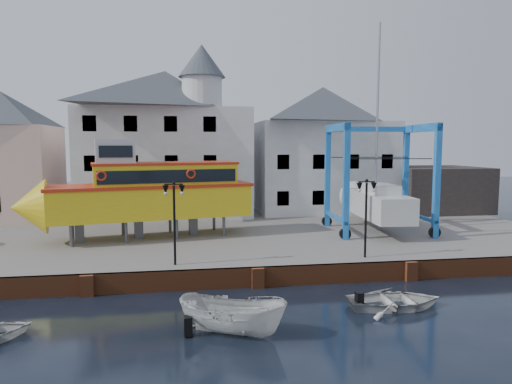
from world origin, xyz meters
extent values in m
plane|color=black|center=(0.00, 0.00, 0.00)|extent=(140.00, 140.00, 0.00)
cube|color=slate|center=(0.00, 11.00, 0.50)|extent=(44.00, 22.00, 1.00)
cube|color=brown|center=(0.00, 0.12, 0.50)|extent=(44.00, 0.25, 1.00)
cube|color=brown|center=(-8.00, -0.05, 0.50)|extent=(0.60, 0.36, 1.00)
cube|color=brown|center=(0.00, -0.05, 0.50)|extent=(0.60, 0.36, 1.00)
cube|color=brown|center=(8.00, -0.05, 0.50)|extent=(0.60, 0.36, 1.00)
cube|color=#D7AE96|center=(-18.00, 18.00, 4.75)|extent=(8.00, 7.00, 7.50)
pyramid|color=#323841|center=(-18.00, 18.00, 9.90)|extent=(8.00, 7.00, 2.80)
cube|color=silver|center=(-5.00, 18.50, 5.50)|extent=(14.00, 8.00, 9.00)
pyramid|color=#323841|center=(-5.00, 18.50, 11.60)|extent=(14.00, 8.00, 3.20)
cube|color=black|center=(-10.50, 14.54, 2.60)|extent=(1.00, 0.08, 1.20)
cube|color=black|center=(-7.50, 14.54, 2.60)|extent=(1.00, 0.08, 1.20)
cube|color=black|center=(-4.50, 14.54, 2.60)|extent=(1.00, 0.08, 1.20)
cube|color=black|center=(-1.50, 14.54, 2.60)|extent=(1.00, 0.08, 1.20)
cube|color=black|center=(-10.50, 14.54, 5.60)|extent=(1.00, 0.08, 1.20)
cube|color=black|center=(-7.50, 14.54, 5.60)|extent=(1.00, 0.08, 1.20)
cube|color=black|center=(-4.50, 14.54, 5.60)|extent=(1.00, 0.08, 1.20)
cube|color=black|center=(-1.50, 14.54, 5.60)|extent=(1.00, 0.08, 1.20)
cube|color=black|center=(-10.50, 14.54, 8.60)|extent=(1.00, 0.08, 1.20)
cube|color=black|center=(-7.50, 14.54, 8.60)|extent=(1.00, 0.08, 1.20)
cube|color=black|center=(-4.50, 14.54, 8.60)|extent=(1.00, 0.08, 1.20)
cube|color=black|center=(-1.50, 14.54, 8.60)|extent=(1.00, 0.08, 1.20)
cylinder|color=silver|center=(-2.00, 16.10, 11.20)|extent=(3.20, 3.20, 2.40)
cone|color=#323841|center=(-2.00, 16.10, 13.70)|extent=(3.80, 3.80, 2.60)
cube|color=silver|center=(9.00, 19.00, 5.00)|extent=(12.00, 8.00, 8.00)
pyramid|color=#323841|center=(9.00, 19.00, 10.60)|extent=(12.00, 8.00, 3.20)
cube|color=black|center=(4.50, 15.04, 2.60)|extent=(1.00, 0.08, 1.20)
cube|color=black|center=(7.50, 15.04, 2.60)|extent=(1.00, 0.08, 1.20)
cube|color=black|center=(10.50, 15.04, 2.60)|extent=(1.00, 0.08, 1.20)
cube|color=black|center=(13.50, 15.04, 2.60)|extent=(1.00, 0.08, 1.20)
cube|color=black|center=(4.50, 15.04, 5.60)|extent=(1.00, 0.08, 1.20)
cube|color=black|center=(7.50, 15.04, 5.60)|extent=(1.00, 0.08, 1.20)
cube|color=black|center=(10.50, 15.04, 5.60)|extent=(1.00, 0.08, 1.20)
cube|color=black|center=(13.50, 15.04, 5.60)|extent=(1.00, 0.08, 1.20)
cube|color=black|center=(19.00, 17.00, 3.00)|extent=(8.00, 7.00, 4.00)
cylinder|color=black|center=(-4.00, 1.20, 3.00)|extent=(0.12, 0.12, 4.00)
cube|color=black|center=(-4.00, 1.20, 5.05)|extent=(0.90, 0.06, 0.06)
sphere|color=black|center=(-4.00, 1.20, 5.12)|extent=(0.16, 0.16, 0.16)
cone|color=black|center=(-4.40, 1.20, 4.78)|extent=(0.32, 0.32, 0.45)
sphere|color=silver|center=(-4.40, 1.20, 4.60)|extent=(0.18, 0.18, 0.18)
cone|color=black|center=(-3.60, 1.20, 4.78)|extent=(0.32, 0.32, 0.45)
sphere|color=silver|center=(-3.60, 1.20, 4.60)|extent=(0.18, 0.18, 0.18)
cylinder|color=black|center=(6.00, 1.20, 3.00)|extent=(0.12, 0.12, 4.00)
cube|color=black|center=(6.00, 1.20, 5.05)|extent=(0.90, 0.06, 0.06)
sphere|color=black|center=(6.00, 1.20, 5.12)|extent=(0.16, 0.16, 0.16)
cone|color=black|center=(5.60, 1.20, 4.78)|extent=(0.32, 0.32, 0.45)
sphere|color=silver|center=(5.60, 1.20, 4.60)|extent=(0.18, 0.18, 0.18)
cone|color=black|center=(6.40, 1.20, 4.78)|extent=(0.32, 0.32, 0.45)
sphere|color=silver|center=(6.40, 1.20, 4.60)|extent=(0.18, 0.18, 0.18)
cylinder|color=#59595E|center=(-10.12, 6.22, 1.67)|extent=(0.24, 0.24, 1.33)
cylinder|color=#59595E|center=(-10.62, 8.66, 1.67)|extent=(0.24, 0.24, 1.33)
cylinder|color=#59595E|center=(-7.07, 6.84, 1.67)|extent=(0.24, 0.24, 1.33)
cylinder|color=#59595E|center=(-7.57, 9.28, 1.67)|extent=(0.24, 0.24, 1.33)
cylinder|color=#59595E|center=(-4.03, 7.47, 1.67)|extent=(0.24, 0.24, 1.33)
cylinder|color=#59595E|center=(-4.52, 9.91, 1.67)|extent=(0.24, 0.24, 1.33)
cylinder|color=#59595E|center=(-0.98, 8.09, 1.67)|extent=(0.24, 0.24, 1.33)
cylinder|color=#59595E|center=(-1.47, 10.53, 1.67)|extent=(0.24, 0.24, 1.33)
cube|color=#59595E|center=(-9.94, 7.53, 1.67)|extent=(0.61, 0.54, 1.33)
cube|color=#59595E|center=(-6.45, 8.24, 1.67)|extent=(0.61, 0.54, 1.33)
cube|color=#59595E|center=(-2.97, 8.95, 1.67)|extent=(0.61, 0.54, 1.33)
cube|color=yellow|center=(-5.58, 8.42, 3.31)|extent=(12.87, 5.80, 1.96)
cone|color=yellow|center=(-12.64, 6.98, 3.31)|extent=(2.59, 3.70, 3.38)
cube|color=red|center=(-5.58, 8.42, 4.38)|extent=(13.16, 5.99, 0.20)
cube|color=yellow|center=(-4.71, 8.60, 5.00)|extent=(9.32, 4.74, 1.42)
cube|color=black|center=(-4.40, 7.09, 5.05)|extent=(8.38, 1.77, 0.80)
cube|color=black|center=(-5.02, 10.11, 5.05)|extent=(8.38, 1.77, 0.80)
cube|color=red|center=(-4.71, 8.60, 5.79)|extent=(9.51, 4.86, 0.16)
cube|color=silver|center=(-7.76, 7.97, 6.52)|extent=(2.73, 2.73, 1.62)
cube|color=black|center=(-7.52, 6.81, 6.59)|extent=(1.92, 0.45, 0.71)
torus|color=red|center=(-8.31, 6.24, 5.18)|extent=(0.63, 0.25, 0.62)
torus|color=red|center=(-3.08, 7.30, 5.18)|extent=(0.63, 0.25, 0.62)
cube|color=#1341A7|center=(6.54, 5.78, 4.66)|extent=(0.39, 0.39, 7.32)
cylinder|color=black|center=(6.54, 5.78, 1.37)|extent=(0.75, 0.31, 0.73)
cube|color=#1341A7|center=(6.87, 10.62, 4.66)|extent=(0.39, 0.39, 7.32)
cylinder|color=black|center=(6.87, 10.62, 1.37)|extent=(0.75, 0.31, 0.73)
cube|color=#1341A7|center=(12.43, 5.38, 4.66)|extent=(0.39, 0.39, 7.32)
cylinder|color=black|center=(12.43, 5.38, 1.37)|extent=(0.75, 0.31, 0.73)
cube|color=#1341A7|center=(12.76, 10.23, 4.66)|extent=(0.39, 0.39, 7.32)
cylinder|color=black|center=(12.76, 10.23, 1.37)|extent=(0.75, 0.31, 0.73)
cube|color=#1341A7|center=(6.70, 8.20, 8.13)|extent=(0.72, 5.24, 0.51)
cube|color=#1341A7|center=(6.70, 8.20, 2.05)|extent=(0.61, 5.23, 0.22)
cube|color=#1341A7|center=(12.59, 7.80, 8.13)|extent=(0.72, 5.24, 0.51)
cube|color=#1341A7|center=(12.59, 7.80, 2.05)|extent=(0.61, 5.23, 0.22)
cube|color=#1341A7|center=(9.81, 10.42, 8.13)|extent=(6.28, 0.79, 0.37)
cube|color=silver|center=(9.65, 8.00, 2.88)|extent=(2.93, 7.98, 1.67)
cone|color=silver|center=(9.96, 12.64, 2.88)|extent=(2.51, 1.83, 2.40)
cube|color=#59595E|center=(9.65, 8.00, 1.68)|extent=(0.38, 1.89, 0.73)
cube|color=silver|center=(9.61, 7.48, 4.03)|extent=(1.88, 3.24, 0.63)
cylinder|color=#99999E|center=(9.68, 8.52, 9.47)|extent=(0.17, 0.17, 11.50)
cube|color=black|center=(9.52, 6.12, 6.10)|extent=(5.67, 0.50, 0.05)
cube|color=black|center=(9.78, 9.88, 6.10)|extent=(5.67, 0.50, 0.05)
imported|color=silver|center=(-1.80, -5.28, 0.00)|extent=(4.48, 3.27, 1.63)
imported|color=silver|center=(5.41, -3.60, 0.00)|extent=(4.23, 3.14, 0.84)
camera|label=1|loc=(-3.41, -21.51, 6.97)|focal=32.00mm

